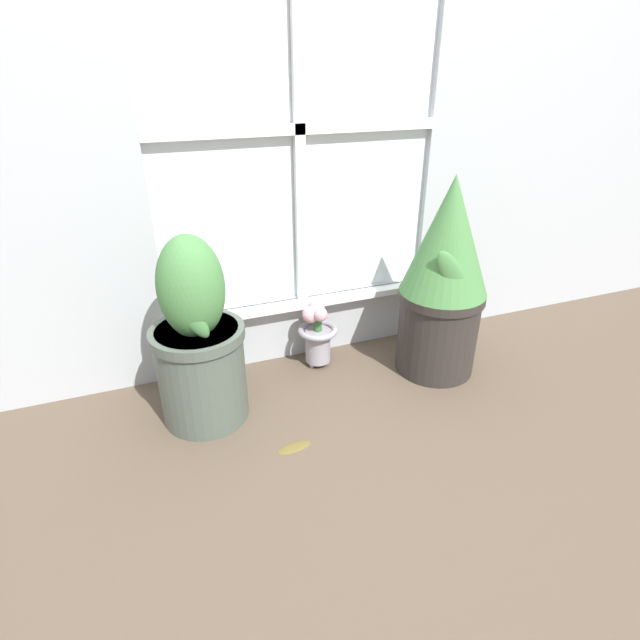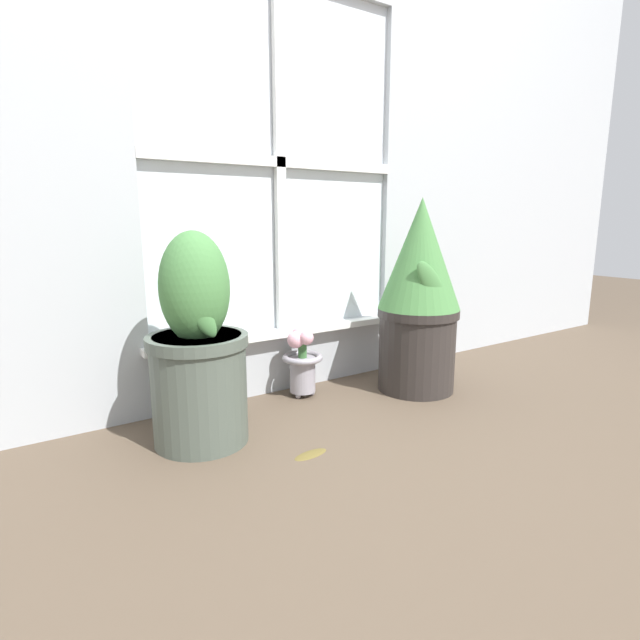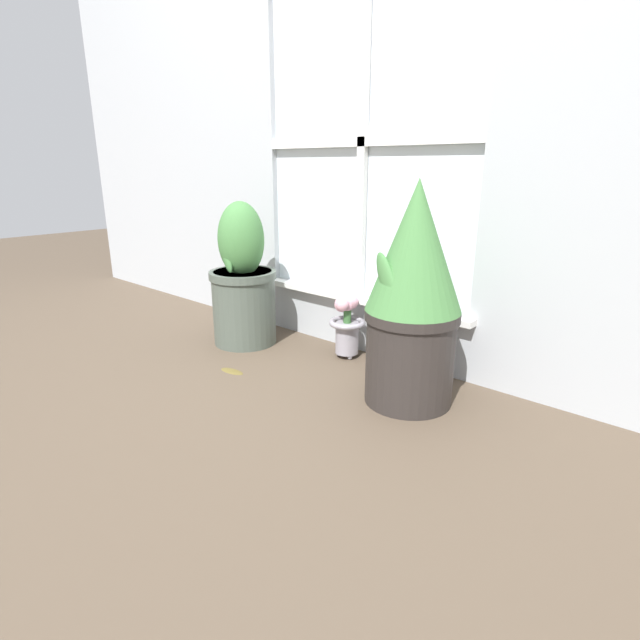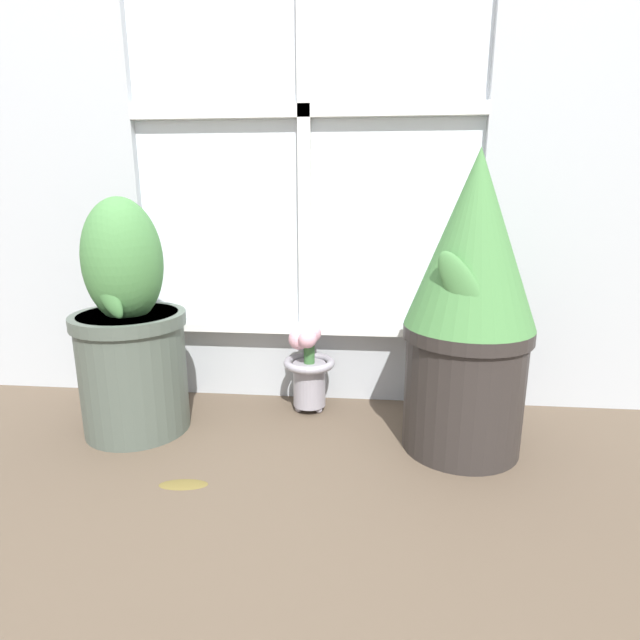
{
  "view_description": "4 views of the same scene",
  "coord_description": "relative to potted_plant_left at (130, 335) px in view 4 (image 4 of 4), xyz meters",
  "views": [
    {
      "loc": [
        -0.55,
        -1.16,
        1.05
      ],
      "look_at": [
        -0.02,
        0.26,
        0.26
      ],
      "focal_mm": 28.0,
      "sensor_mm": 36.0,
      "label": 1
    },
    {
      "loc": [
        -0.91,
        -1.13,
        0.66
      ],
      "look_at": [
        0.04,
        0.29,
        0.31
      ],
      "focal_mm": 28.0,
      "sensor_mm": 36.0,
      "label": 2
    },
    {
      "loc": [
        1.24,
        -1.14,
        0.77
      ],
      "look_at": [
        -0.04,
        0.28,
        0.17
      ],
      "focal_mm": 28.0,
      "sensor_mm": 36.0,
      "label": 3
    },
    {
      "loc": [
        0.19,
        -0.99,
        0.63
      ],
      "look_at": [
        0.06,
        0.3,
        0.3
      ],
      "focal_mm": 28.0,
      "sensor_mm": 36.0,
      "label": 4
    }
  ],
  "objects": [
    {
      "name": "potted_plant_left",
      "position": [
        0.0,
        0.0,
        0.0
      ],
      "size": [
        0.29,
        0.29,
        0.62
      ],
      "color": "#4C564C",
      "rests_on": "ground_plane"
    },
    {
      "name": "ground_plane",
      "position": [
        0.43,
        -0.22,
        -0.27
      ],
      "size": [
        10.0,
        10.0,
        0.0
      ],
      "primitive_type": "plane",
      "color": "brown"
    },
    {
      "name": "flower_vase",
      "position": [
        0.45,
        0.16,
        -0.13
      ],
      "size": [
        0.15,
        0.15,
        0.26
      ],
      "color": "#99939E",
      "rests_on": "ground_plane"
    },
    {
      "name": "fallen_leaf",
      "position": [
        0.22,
        -0.26,
        -0.27
      ],
      "size": [
        0.11,
        0.06,
        0.01
      ],
      "color": "brown",
      "rests_on": "ground_plane"
    },
    {
      "name": "potted_plant_right",
      "position": [
        0.86,
        -0.02,
        0.1
      ],
      "size": [
        0.31,
        0.31,
        0.73
      ],
      "color": "#2D2826",
      "rests_on": "ground_plane"
    }
  ]
}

